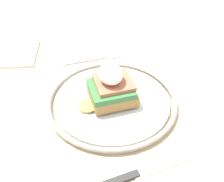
% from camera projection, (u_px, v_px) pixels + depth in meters
% --- Properties ---
extents(dining_table, '(1.02, 0.76, 0.76)m').
position_uv_depth(dining_table, '(95.00, 140.00, 0.67)').
color(dining_table, '#C6B28E').
rests_on(dining_table, ground_plane).
extents(plate, '(0.27, 0.27, 0.02)m').
position_uv_depth(plate, '(112.00, 101.00, 0.58)').
color(plate, silver).
rests_on(plate, dining_table).
extents(sandwich, '(0.08, 0.12, 0.08)m').
position_uv_depth(sandwich, '(111.00, 87.00, 0.56)').
color(sandwich, '#9E703D').
rests_on(sandwich, plate).
extents(fork, '(0.02, 0.15, 0.00)m').
position_uv_depth(fork, '(96.00, 59.00, 0.71)').
color(fork, silver).
rests_on(fork, dining_table).
extents(knife, '(0.03, 0.18, 0.01)m').
position_uv_depth(knife, '(134.00, 175.00, 0.45)').
color(knife, '#2D2D2D').
rests_on(knife, dining_table).
extents(napkin, '(0.15, 0.15, 0.01)m').
position_uv_depth(napkin, '(13.00, 53.00, 0.73)').
color(napkin, beige).
rests_on(napkin, dining_table).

